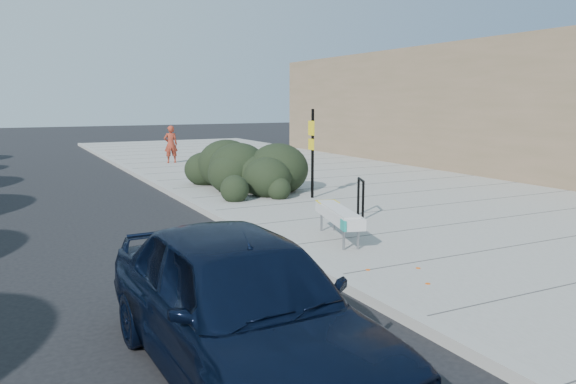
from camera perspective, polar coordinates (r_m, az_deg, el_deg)
name	(u,v)px	position (r m, az deg, el deg)	size (l,w,h in m)	color
ground	(281,254)	(10.79, -0.71, -6.33)	(120.00, 120.00, 0.00)	black
sidewalk_near	(370,192)	(17.81, 8.31, 0.01)	(11.20, 50.00, 0.15)	gray
curb_near	(199,207)	(15.30, -9.07, -1.48)	(0.22, 50.00, 0.17)	#9E9E99
bench	(339,215)	(11.23, 5.16, -2.34)	(0.98, 2.12, 0.63)	gray
bike_rack	(361,194)	(13.43, 7.40, -0.21)	(0.29, 0.59, 0.93)	black
sign_post	(312,148)	(15.94, 2.47, 4.51)	(0.10, 0.29, 2.53)	black
hedge	(242,162)	(17.74, -4.71, 3.08)	(2.29, 4.57, 1.72)	black
sedan_navy	(241,303)	(6.01, -4.80, -11.17)	(1.89, 4.70, 1.60)	black
pedestrian	(171,144)	(25.77, -11.82, 4.77)	(0.61, 0.40, 1.67)	maroon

